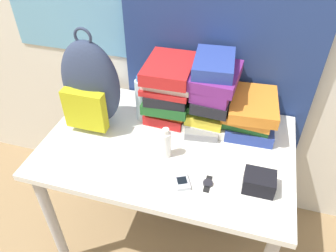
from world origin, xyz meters
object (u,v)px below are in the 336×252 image
(backpack, at_px, (90,86))
(sunscreen_bottle, at_px, (166,144))
(water_bottle, at_px, (142,99))
(wristwatch, at_px, (208,183))
(book_stack_left, at_px, (170,89))
(sports_bottle, at_px, (165,100))
(cell_phone, at_px, (182,182))
(book_stack_right, at_px, (251,114))
(camera_pouch, at_px, (259,182))
(sunglasses_case, at_px, (201,135))
(book_stack_center, at_px, (213,92))

(backpack, distance_m, sunscreen_bottle, 0.43)
(backpack, height_order, water_bottle, backpack)
(wristwatch, bearing_deg, backpack, 158.09)
(sunscreen_bottle, distance_m, wristwatch, 0.24)
(book_stack_left, bearing_deg, sports_bottle, -98.95)
(cell_phone, bearing_deg, book_stack_left, 112.23)
(book_stack_right, distance_m, cell_phone, 0.47)
(sports_bottle, height_order, camera_pouch, sports_bottle)
(backpack, height_order, book_stack_right, backpack)
(sunglasses_case, bearing_deg, book_stack_left, 145.61)
(book_stack_right, height_order, cell_phone, book_stack_right)
(sunscreen_bottle, distance_m, camera_pouch, 0.40)
(backpack, relative_size, cell_phone, 4.87)
(backpack, bearing_deg, book_stack_center, 16.93)
(book_stack_center, distance_m, book_stack_right, 0.20)
(water_bottle, relative_size, cell_phone, 2.42)
(water_bottle, xyz_separation_m, cell_phone, (0.29, -0.35, -0.10))
(book_stack_right, xyz_separation_m, camera_pouch, (0.07, -0.36, -0.05))
(book_stack_left, relative_size, book_stack_center, 0.87)
(book_stack_right, height_order, sports_bottle, sports_bottle)
(book_stack_right, distance_m, camera_pouch, 0.37)
(water_bottle, relative_size, sports_bottle, 0.94)
(book_stack_center, relative_size, cell_phone, 3.47)
(sunglasses_case, xyz_separation_m, wristwatch, (0.08, -0.26, -0.01))
(camera_pouch, bearing_deg, wristwatch, -169.57)
(book_stack_center, distance_m, wristwatch, 0.43)
(sports_bottle, height_order, cell_phone, sports_bottle)
(book_stack_right, relative_size, wristwatch, 3.46)
(sports_bottle, xyz_separation_m, camera_pouch, (0.46, -0.31, -0.08))
(book_stack_left, relative_size, sports_bottle, 1.18)
(sunscreen_bottle, distance_m, cell_phone, 0.18)
(book_stack_right, bearing_deg, wristwatch, -106.74)
(water_bottle, bearing_deg, wristwatch, -40.32)
(camera_pouch, bearing_deg, book_stack_center, 125.03)
(book_stack_center, xyz_separation_m, book_stack_right, (0.18, -0.01, -0.08))
(wristwatch, bearing_deg, book_stack_left, 124.46)
(backpack, xyz_separation_m, camera_pouch, (0.78, -0.20, -0.17))
(cell_phone, distance_m, sunglasses_case, 0.29)
(book_stack_right, bearing_deg, cell_phone, -117.60)
(book_stack_right, distance_m, sunglasses_case, 0.25)
(sunscreen_bottle, bearing_deg, sports_bottle, 106.81)
(sports_bottle, relative_size, wristwatch, 2.94)
(backpack, distance_m, cell_phone, 0.59)
(wristwatch, bearing_deg, cell_phone, -167.09)
(sports_bottle, bearing_deg, book_stack_right, 6.99)
(sports_bottle, xyz_separation_m, cell_phone, (0.18, -0.37, -0.11))
(book_stack_center, xyz_separation_m, sunglasses_case, (-0.02, -0.14, -0.15))
(book_stack_center, relative_size, water_bottle, 1.43)
(backpack, xyz_separation_m, cell_phone, (0.49, -0.26, -0.19))
(water_bottle, xyz_separation_m, sports_bottle, (0.11, 0.02, 0.01))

